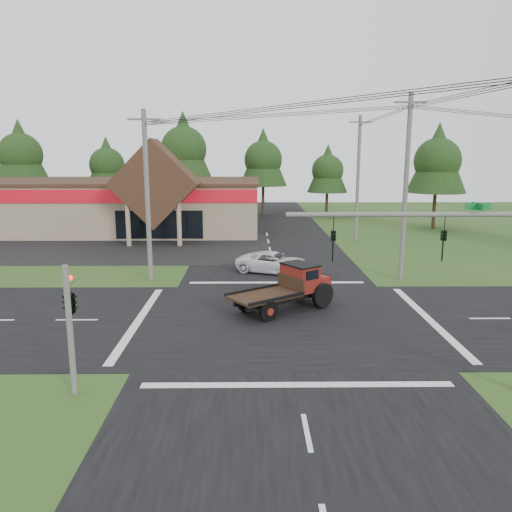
{
  "coord_description": "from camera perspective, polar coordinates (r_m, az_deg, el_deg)",
  "views": [
    {
      "loc": [
        -1.6,
        -22.97,
        7.85
      ],
      "look_at": [
        -1.31,
        4.63,
        2.2
      ],
      "focal_mm": 35.0,
      "sensor_mm": 36.0,
      "label": 1
    }
  ],
  "objects": [
    {
      "name": "utility_pole_nw",
      "position": [
        31.72,
        -12.33,
        6.85
      ],
      "size": [
        2.0,
        0.3,
        10.5
      ],
      "color": "#595651",
      "rests_on": "ground"
    },
    {
      "name": "tree_row_c",
      "position": [
        64.53,
        -8.27,
        12.23
      ],
      "size": [
        7.28,
        7.28,
        13.13
      ],
      "color": "#332316",
      "rests_on": "ground"
    },
    {
      "name": "tree_row_e",
      "position": [
        63.73,
        8.19,
        9.82
      ],
      "size": [
        5.04,
        5.04,
        9.09
      ],
      "color": "#332316",
      "rests_on": "ground"
    },
    {
      "name": "tree_row_d",
      "position": [
        64.99,
        0.83,
        11.15
      ],
      "size": [
        6.16,
        6.16,
        11.11
      ],
      "color": "#332316",
      "rests_on": "ground"
    },
    {
      "name": "parking_apron",
      "position": [
        44.46,
        -16.79,
        0.92
      ],
      "size": [
        28.0,
        14.0,
        0.02
      ],
      "primitive_type": "cube",
      "color": "black",
      "rests_on": "ground"
    },
    {
      "name": "traffic_signal_corner",
      "position": [
        17.28,
        -20.6,
        -3.69
      ],
      "size": [
        0.53,
        2.48,
        4.4
      ],
      "color": "#595651",
      "rests_on": "ground"
    },
    {
      "name": "cvs_building",
      "position": [
        54.64,
        -15.64,
        5.82
      ],
      "size": [
        30.4,
        18.2,
        9.19
      ],
      "color": "gray",
      "rests_on": "ground"
    },
    {
      "name": "ground",
      "position": [
        24.33,
        3.23,
        -7.27
      ],
      "size": [
        120.0,
        120.0,
        0.0
      ],
      "primitive_type": "plane",
      "color": "#294D1B",
      "rests_on": "ground"
    },
    {
      "name": "utility_pole_ne",
      "position": [
        32.48,
        16.74,
        7.62
      ],
      "size": [
        2.0,
        0.3,
        11.5
      ],
      "color": "#595651",
      "rests_on": "ground"
    },
    {
      "name": "tree_row_a",
      "position": [
        69.08,
        -25.34,
        10.65
      ],
      "size": [
        6.72,
        6.72,
        12.12
      ],
      "color": "#332316",
      "rests_on": "ground"
    },
    {
      "name": "road_ns",
      "position": [
        24.33,
        3.23,
        -7.25
      ],
      "size": [
        12.0,
        120.0,
        0.02
      ],
      "primitive_type": "cube",
      "color": "black",
      "rests_on": "ground"
    },
    {
      "name": "tree_side_ne",
      "position": [
        56.48,
        20.05,
        10.4
      ],
      "size": [
        6.16,
        6.16,
        11.11
      ],
      "color": "#332316",
      "rests_on": "ground"
    },
    {
      "name": "traffic_signal_mast",
      "position": [
        17.5,
        24.49,
        -0.78
      ],
      "size": [
        8.12,
        0.24,
        7.0
      ],
      "color": "#595651",
      "rests_on": "ground"
    },
    {
      "name": "utility_pole_n",
      "position": [
        46.03,
        11.57,
        8.71
      ],
      "size": [
        2.0,
        0.3,
        11.2
      ],
      "color": "#595651",
      "rests_on": "ground"
    },
    {
      "name": "antique_flatbed_truck",
      "position": [
        25.37,
        3.12,
        -3.71
      ],
      "size": [
        5.82,
        5.01,
        2.35
      ],
      "primitive_type": null,
      "rotation": [
        0.0,
        0.0,
        -0.95
      ],
      "color": "#631E0E",
      "rests_on": "ground"
    },
    {
      "name": "road_ew",
      "position": [
        24.33,
        3.23,
        -7.25
      ],
      "size": [
        120.0,
        12.0,
        0.02
      ],
      "primitive_type": "cube",
      "color": "black",
      "rests_on": "ground"
    },
    {
      "name": "tree_row_b",
      "position": [
        67.54,
        -16.67,
        10.12
      ],
      "size": [
        5.6,
        5.6,
        10.1
      ],
      "color": "#332316",
      "rests_on": "ground"
    },
    {
      "name": "white_pickup",
      "position": [
        33.56,
        2.03,
        -0.75
      ],
      "size": [
        5.5,
        4.02,
        1.39
      ],
      "primitive_type": "imported",
      "rotation": [
        0.0,
        0.0,
        1.18
      ],
      "color": "silver",
      "rests_on": "ground"
    }
  ]
}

